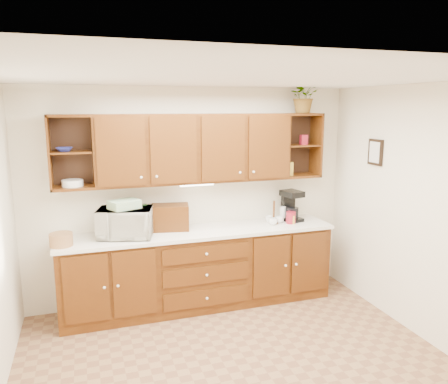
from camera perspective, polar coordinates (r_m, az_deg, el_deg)
floor at (r=4.30m, az=2.21°, el=-22.37°), size 4.00×4.00×0.00m
ceiling at (r=3.59m, az=2.52°, el=14.78°), size 4.00×4.00×0.00m
back_wall at (r=5.37m, az=-4.14°, el=-0.43°), size 4.00×0.00×4.00m
right_wall at (r=4.80m, az=25.41°, el=-2.88°), size 0.00×3.50×3.50m
base_cabinets at (r=5.33m, az=-3.22°, el=-10.04°), size 3.20×0.60×0.90m
countertop at (r=5.17m, az=-3.25°, el=-5.21°), size 3.24×0.64×0.04m
upper_cabinets at (r=5.13m, az=-3.69°, el=5.74°), size 3.20×0.33×0.80m
undercabinet_light at (r=5.13m, az=-3.59°, el=0.98°), size 0.40×0.05×0.02m
framed_picture at (r=5.37m, az=19.18°, el=4.93°), size 0.03×0.24×0.30m
wicker_basket at (r=4.87m, az=-20.50°, el=-5.84°), size 0.24×0.24×0.14m
microwave at (r=4.98m, az=-12.78°, el=-3.94°), size 0.67×0.53×0.32m
towel_stack at (r=4.93m, az=-12.89°, el=-1.59°), size 0.38×0.33×0.09m
wine_bottle at (r=5.11m, az=-10.36°, el=-3.41°), size 0.10×0.10×0.33m
woven_tray at (r=5.24m, az=-11.00°, el=-4.83°), size 0.33×0.15×0.32m
bread_box at (r=5.18m, az=-7.03°, el=-3.29°), size 0.47×0.34×0.30m
mug_tree at (r=5.48m, az=6.50°, el=-3.62°), size 0.22×0.24×0.29m
canister_red at (r=5.50m, az=8.72°, el=-3.32°), size 0.15×0.15×0.15m
canister_white at (r=5.61m, az=7.68°, el=-2.81°), size 0.09×0.09×0.18m
canister_yellow at (r=5.49m, az=8.82°, el=-3.55°), size 0.12×0.12×0.11m
coffee_maker at (r=5.62m, az=8.72°, el=-1.82°), size 0.26×0.31×0.39m
bowl_stack at (r=4.97m, az=-20.12°, el=5.25°), size 0.19×0.19×0.04m
plate_stack at (r=5.01m, az=-19.17°, el=1.11°), size 0.30×0.30×0.07m
pantry_box_yellow at (r=5.54m, az=8.54°, el=3.02°), size 0.11×0.10×0.17m
pantry_box_red at (r=5.60m, az=10.36°, el=6.73°), size 0.08×0.07×0.12m
potted_plant at (r=5.55m, az=10.41°, el=12.23°), size 0.41×0.36×0.41m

